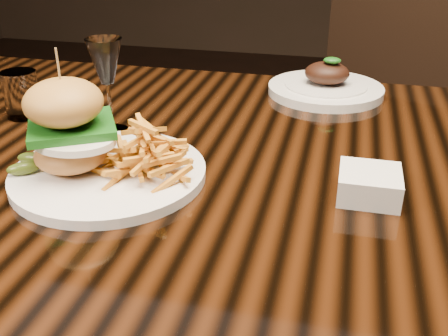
% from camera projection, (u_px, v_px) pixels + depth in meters
% --- Properties ---
extents(dining_table, '(1.60, 0.90, 0.75)m').
position_uv_depth(dining_table, '(254.00, 201.00, 0.86)').
color(dining_table, black).
rests_on(dining_table, ground).
extents(burger_plate, '(0.28, 0.28, 0.19)m').
position_uv_depth(burger_plate, '(103.00, 146.00, 0.75)').
color(burger_plate, white).
rests_on(burger_plate, dining_table).
extents(ramekin, '(0.09, 0.09, 0.04)m').
position_uv_depth(ramekin, '(369.00, 184.00, 0.71)').
color(ramekin, white).
rests_on(ramekin, dining_table).
extents(wine_glass, '(0.06, 0.06, 0.16)m').
position_uv_depth(wine_glass, '(106.00, 65.00, 0.87)').
color(wine_glass, white).
rests_on(wine_glass, dining_table).
extents(water_tumbler, '(0.06, 0.06, 0.09)m').
position_uv_depth(water_tumbler, '(22.00, 94.00, 0.97)').
color(water_tumbler, white).
rests_on(water_tumbler, dining_table).
extents(far_dish, '(0.24, 0.24, 0.08)m').
position_uv_depth(far_dish, '(326.00, 87.00, 1.10)').
color(far_dish, white).
rests_on(far_dish, dining_table).
extents(chair_far, '(0.61, 0.61, 0.95)m').
position_uv_depth(chair_far, '(375.00, 107.00, 1.64)').
color(chair_far, black).
rests_on(chair_far, ground).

